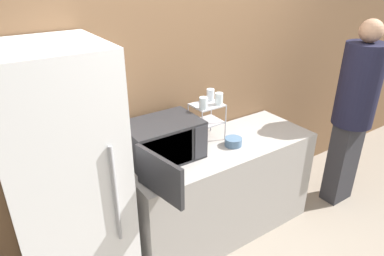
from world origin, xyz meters
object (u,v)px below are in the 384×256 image
glass_front_left (203,103)px  bowl (233,142)px  glass_front_right (219,99)px  person (354,107)px  dish_rack (207,114)px  glass_back_right (210,95)px  refrigerator (66,190)px  microwave (163,142)px

glass_front_left → bowl: size_ratio=0.68×
glass_front_right → person: (1.28, -0.44, -0.22)m
dish_rack → glass_back_right: bearing=38.0°
dish_rack → refrigerator: (-1.23, -0.16, -0.18)m
microwave → glass_back_right: 0.62m
dish_rack → bowl: 0.32m
refrigerator → person: bearing=-7.3°
glass_front_right → bowl: glass_front_right is taller
dish_rack → glass_back_right: glass_back_right is taller
glass_back_right → refrigerator: (-1.31, -0.22, -0.32)m
bowl → person: (1.24, -0.27, 0.12)m
microwave → glass_back_right: glass_back_right is taller
glass_front_left → glass_front_right: bearing=3.6°
glass_front_left → bowl: glass_front_left is taller
dish_rack → refrigerator: bearing=-172.6°
glass_front_right → glass_back_right: bearing=90.2°
microwave → glass_front_left: 0.45m
microwave → person: bearing=-12.4°
glass_front_left → glass_front_right: 0.16m
microwave → glass_front_right: bearing=3.7°
microwave → glass_back_right: (0.56, 0.15, 0.22)m
person → microwave: bearing=167.6°
person → dish_rack: bearing=160.0°
person → glass_front_right: bearing=161.0°
glass_back_right → glass_front_right: 0.11m
dish_rack → bowl: (0.11, -0.22, -0.20)m
glass_back_right → bowl: bearing=-83.0°
microwave → person: person is taller
bowl → glass_front_left: bearing=141.5°
glass_front_left → glass_back_right: bearing=37.5°
bowl → person: size_ratio=0.08×
person → glass_back_right: bearing=156.6°
microwave → bowl: size_ratio=5.76×
glass_front_left → refrigerator: (-1.15, -0.10, -0.32)m
bowl → person: bearing=-12.3°
glass_back_right → refrigerator: 1.37m
refrigerator → glass_front_right: bearing=4.6°
dish_rack → glass_back_right: size_ratio=3.24×
dish_rack → bowl: bearing=-63.3°
bowl → refrigerator: 1.35m
dish_rack → microwave: bearing=-169.3°
glass_front_left → microwave: bearing=-176.2°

